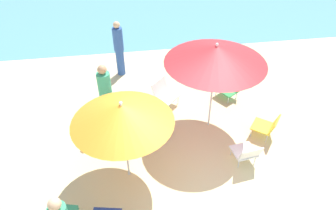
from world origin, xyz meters
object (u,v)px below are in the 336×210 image
person_c (119,49)px  beach_chair_e (152,121)px  umbrella_orange (122,113)px  beach_chair_f (164,93)px  umbrella_red (216,54)px  person_b (106,97)px  beach_chair_a (247,153)px  beach_chair_c (267,126)px  beach_chair_b (230,86)px

person_c → beach_chair_e: bearing=-59.5°
umbrella_orange → beach_chair_f: (1.02, 2.17, -1.25)m
umbrella_red → beach_chair_e: umbrella_red is taller
umbrella_orange → person_b: size_ratio=1.12×
beach_chair_e → person_b: person_b is taller
umbrella_red → person_b: size_ratio=1.30×
umbrella_orange → beach_chair_a: size_ratio=3.17×
beach_chair_e → person_b: 1.15m
umbrella_red → person_c: size_ratio=1.33×
beach_chair_e → person_c: person_c is taller
beach_chair_a → beach_chair_f: size_ratio=0.77×
beach_chair_c → beach_chair_f: (-2.12, 1.53, 0.05)m
beach_chair_c → beach_chair_b: bearing=-38.9°
beach_chair_c → beach_chair_f: 2.61m
umbrella_red → beach_chair_c: umbrella_red is taller
beach_chair_e → beach_chair_f: (0.42, 0.99, 0.02)m
umbrella_orange → person_c: bearing=90.4°
person_b → beach_chair_e: bearing=145.8°
person_b → person_c: person_b is taller
beach_chair_e → beach_chair_f: bearing=49.8°
beach_chair_f → umbrella_red: bearing=-1.6°
umbrella_orange → person_c: 3.89m
beach_chair_b → beach_chair_e: (-2.19, -1.10, 0.02)m
beach_chair_e → person_b: size_ratio=0.42×
beach_chair_e → beach_chair_f: beach_chair_f is taller
umbrella_orange → beach_chair_c: umbrella_orange is taller
umbrella_orange → beach_chair_b: bearing=39.3°
beach_chair_c → beach_chair_e: 2.60m
beach_chair_e → beach_chair_c: bearing=-28.9°
beach_chair_a → person_b: 3.25m
umbrella_red → umbrella_orange: umbrella_red is taller
umbrella_red → beach_chair_a: size_ratio=3.68×
beach_chair_a → beach_chair_e: (-1.81, 1.23, 0.03)m
beach_chair_b → person_c: size_ratio=0.44×
beach_chair_b → beach_chair_c: bearing=69.4°
beach_chair_e → beach_chair_f: size_ratio=0.92×
beach_chair_a → person_c: 4.59m
umbrella_red → beach_chair_f: 2.04m
umbrella_orange → beach_chair_a: (2.41, -0.06, -1.30)m
beach_chair_f → person_b: size_ratio=0.46×
beach_chair_a → person_b: (-2.77, 1.60, 0.53)m
beach_chair_e → beach_chair_b: bearing=9.6°
umbrella_red → beach_chair_f: bearing=135.0°
beach_chair_a → person_c: (-2.43, 3.86, 0.52)m
umbrella_orange → beach_chair_e: (0.60, 1.18, -1.27)m
person_c → umbrella_red: bearing=-35.2°
umbrella_red → beach_chair_e: bearing=-177.9°
beach_chair_b → beach_chair_e: size_ratio=1.03×
umbrella_orange → beach_chair_a: 2.74m
beach_chair_a → person_c: person_c is taller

